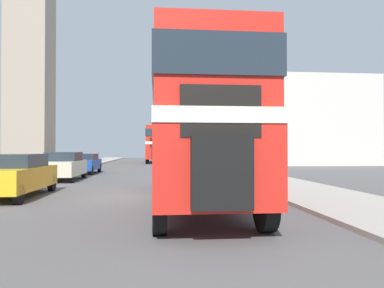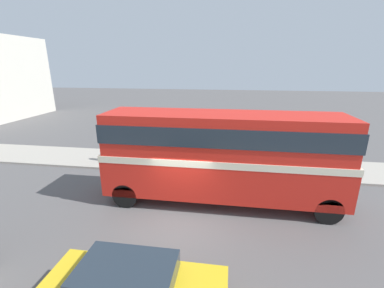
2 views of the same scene
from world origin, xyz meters
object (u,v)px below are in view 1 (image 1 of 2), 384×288
car_parked_mid (64,166)px  car_parked_near (15,175)px  double_decker_bus (192,123)px  pedestrian_walking (253,161)px  church_tower (30,29)px  bus_distant (157,142)px  car_parked_far (85,163)px

car_parked_mid → car_parked_near: bearing=-89.8°
double_decker_bus → car_parked_mid: size_ratio=2.57×
car_parked_near → pedestrian_walking: 11.46m
church_tower → car_parked_mid: bearing=-69.3°
double_decker_bus → church_tower: size_ratio=0.30×
church_tower → bus_distant: bearing=-19.6°
bus_distant → car_parked_near: (-5.08, -33.40, -1.86)m
car_parked_mid → church_tower: church_tower is taller
double_decker_bus → car_parked_near: 6.62m
car_parked_near → car_parked_mid: bearing=90.2°
car_parked_near → pedestrian_walking: bearing=28.6°
car_parked_mid → pedestrian_walking: size_ratio=2.55×
bus_distant → pedestrian_walking: bus_distant is taller
double_decker_bus → car_parked_mid: (-6.11, 9.09, -1.73)m
car_parked_far → church_tower: church_tower is taller
church_tower → pedestrian_walking: bearing=-56.8°
bus_distant → pedestrian_walking: 28.39m
pedestrian_walking → car_parked_near: bearing=-151.4°
double_decker_bus → car_parked_near: (-6.08, 1.96, -1.73)m
bus_distant → car_parked_far: size_ratio=2.28×
bus_distant → pedestrian_walking: bearing=-79.9°
car_parked_near → car_parked_far: car_parked_near is taller
bus_distant → pedestrian_walking: size_ratio=6.17×
bus_distant → car_parked_mid: bus_distant is taller
bus_distant → car_parked_mid: 26.82m
bus_distant → car_parked_near: bus_distant is taller
bus_distant → double_decker_bus: bearing=-88.4°
car_parked_near → double_decker_bus: bearing=-17.8°
double_decker_bus → pedestrian_walking: 8.57m
pedestrian_walking → church_tower: 44.27m
car_parked_mid → car_parked_far: (0.09, 5.57, -0.06)m
double_decker_bus → church_tower: bearing=113.9°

